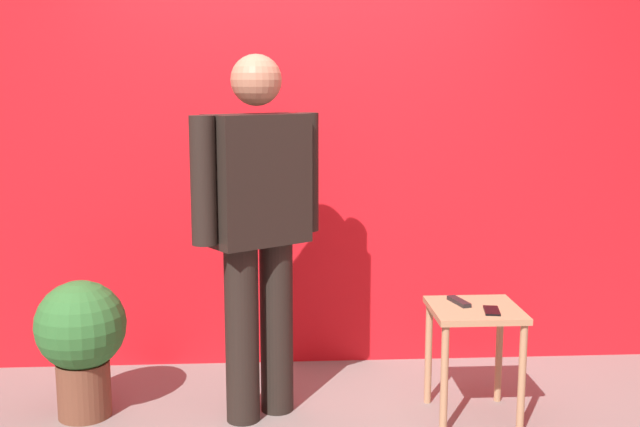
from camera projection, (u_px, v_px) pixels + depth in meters
The scene contains 6 objects.
back_wall_red at pixel (314, 80), 4.33m from camera, with size 4.71×0.12×3.31m, color red.
standing_person at pixel (258, 219), 3.65m from camera, with size 0.64×0.48×1.77m.
side_table at pixel (474, 329), 3.71m from camera, with size 0.43×0.43×0.56m.
cell_phone at pixel (492, 311), 3.62m from camera, with size 0.07×0.14×0.01m, color black.
tv_remote at pixel (459, 301), 3.75m from camera, with size 0.04×0.17×0.02m, color black.
potted_plant at pixel (81, 337), 3.73m from camera, with size 0.44×0.44×0.69m.
Camera 1 is at (-0.23, -3.15, 1.62)m, focal length 42.87 mm.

